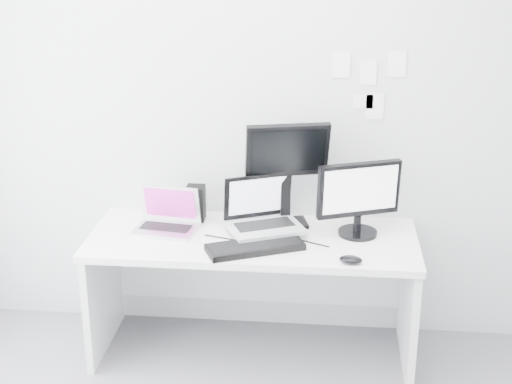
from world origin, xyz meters
TOP-DOWN VIEW (x-y plane):
  - back_wall at (0.00, 1.60)m, footprint 3.60×0.00m
  - desk at (0.00, 1.25)m, footprint 1.80×0.70m
  - macbook at (-0.49, 1.27)m, footprint 0.37×0.30m
  - speaker at (-0.35, 1.46)m, footprint 0.12×0.12m
  - dell_laptop at (0.07, 1.28)m, footprint 0.48×0.44m
  - rear_monitor at (0.17, 1.44)m, footprint 0.48×0.27m
  - samsung_monitor at (0.57, 1.34)m, footprint 0.52×0.37m
  - keyboard at (0.03, 1.08)m, footprint 0.54×0.37m
  - mouse at (0.53, 0.97)m, footprint 0.13×0.09m
  - wall_note_0 at (0.45, 1.59)m, footprint 0.10×0.00m
  - wall_note_1 at (0.60, 1.59)m, footprint 0.09×0.00m
  - wall_note_2 at (0.75, 1.59)m, footprint 0.10×0.00m
  - wall_note_3 at (0.58, 1.59)m, footprint 0.11×0.00m
  - wall_note_4 at (0.64, 1.59)m, footprint 0.10×0.00m

SIDE VIEW (x-z plane):
  - desk at x=0.00m, z-range 0.00..0.73m
  - keyboard at x=0.03m, z-range 0.73..0.76m
  - mouse at x=0.53m, z-range 0.73..0.77m
  - speaker at x=-0.35m, z-range 0.73..0.94m
  - macbook at x=-0.49m, z-range 0.73..0.99m
  - dell_laptop at x=0.07m, z-range 0.73..1.05m
  - samsung_monitor at x=0.57m, z-range 0.73..1.16m
  - rear_monitor at x=0.17m, z-range 0.73..1.35m
  - back_wall at x=0.00m, z-range -0.45..3.15m
  - wall_note_4 at x=0.64m, z-range 1.32..1.47m
  - wall_note_3 at x=0.58m, z-range 1.38..1.46m
  - wall_note_1 at x=0.60m, z-range 1.52..1.65m
  - wall_note_0 at x=0.45m, z-range 1.55..1.69m
  - wall_note_2 at x=0.75m, z-range 1.56..1.70m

